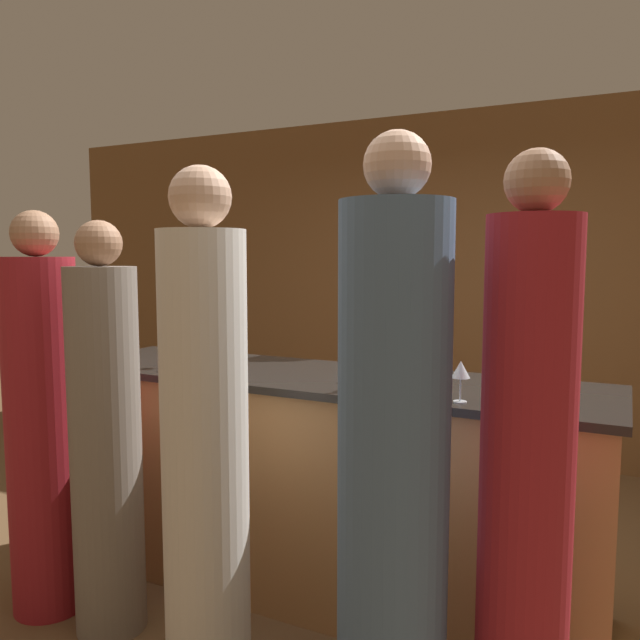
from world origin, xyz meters
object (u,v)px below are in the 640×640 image
at_px(guest_1, 205,448).
at_px(wine_bottle_0, 215,345).
at_px(bartender, 363,385).
at_px(guest_4, 43,427).
at_px(guest_0, 106,442).
at_px(guest_2, 393,474).
at_px(guest_3, 526,487).
at_px(wine_bottle_1, 383,361).

relative_size(guest_1, wine_bottle_0, 6.54).
xyz_separation_m(bartender, guest_4, (-0.95, -1.52, 0.00)).
bearing_deg(guest_1, guest_0, 170.66).
relative_size(guest_1, guest_4, 1.07).
distance_m(guest_1, guest_4, 0.99).
bearing_deg(bartender, wine_bottle_0, 61.74).
relative_size(guest_4, wine_bottle_0, 6.13).
relative_size(bartender, guest_4, 0.99).
relative_size(guest_2, guest_3, 1.03).
xyz_separation_m(bartender, guest_2, (0.77, -1.62, 0.09)).
xyz_separation_m(bartender, guest_3, (1.16, -1.50, 0.07)).
relative_size(guest_2, wine_bottle_1, 6.90).
distance_m(guest_0, wine_bottle_1, 1.24).
height_order(guest_0, guest_3, guest_3).
bearing_deg(wine_bottle_0, bartender, 61.74).
height_order(wine_bottle_0, wine_bottle_1, wine_bottle_0).
bearing_deg(guest_3, guest_2, -162.56).
xyz_separation_m(guest_1, wine_bottle_1, (0.45, 0.67, 0.26)).
bearing_deg(guest_2, guest_0, 175.82).
distance_m(bartender, wine_bottle_1, 1.11).
bearing_deg(wine_bottle_0, wine_bottle_1, -5.27).
xyz_separation_m(guest_4, wine_bottle_0, (0.48, 0.66, 0.33)).
relative_size(bartender, guest_1, 0.93).
bearing_deg(wine_bottle_1, guest_2, -66.44).
relative_size(guest_2, guest_4, 1.10).
xyz_separation_m(guest_0, guest_1, (0.60, -0.10, 0.09)).
bearing_deg(wine_bottle_0, guest_3, -21.26).
distance_m(guest_3, guest_4, 2.11).
bearing_deg(guest_3, wine_bottle_1, 141.33).
xyz_separation_m(guest_2, wine_bottle_1, (-0.29, 0.67, 0.24)).
xyz_separation_m(guest_1, guest_3, (1.13, 0.12, 0.00)).
bearing_deg(guest_1, wine_bottle_0, 123.28).
bearing_deg(guest_4, wine_bottle_1, 21.90).
height_order(guest_0, guest_2, guest_2).
xyz_separation_m(guest_1, guest_2, (0.74, 0.00, 0.02)).
xyz_separation_m(guest_2, guest_3, (0.39, 0.12, -0.02)).
bearing_deg(guest_4, guest_2, -3.15).
bearing_deg(guest_0, guest_4, -179.48).
height_order(guest_3, wine_bottle_0, guest_3).
distance_m(guest_2, wine_bottle_1, 0.77).
xyz_separation_m(guest_3, wine_bottle_1, (-0.68, 0.55, 0.26)).
bearing_deg(wine_bottle_1, guest_3, -38.67).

